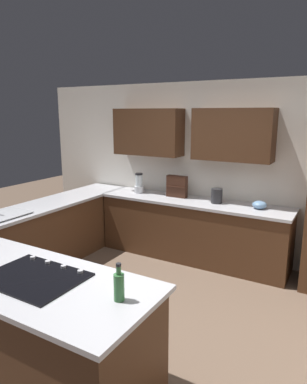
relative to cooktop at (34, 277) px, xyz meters
The scene contains 14 objects.
ground_plane 1.48m from the cooktop, 98.33° to the right, with size 14.00×14.00×0.00m, color brown.
wall_back 3.24m from the cooktop, 91.77° to the right, with size 6.00×0.44×2.60m.
lower_cabinets_back 2.91m from the cooktop, 91.37° to the right, with size 2.80×0.60×0.86m, color #472B19.
countertop_back 2.87m from the cooktop, 91.37° to the right, with size 2.84×0.64×0.04m, color #B2B2B7.
lower_cabinets_side 2.42m from the cooktop, 45.87° to the right, with size 0.60×2.90×0.86m, color #472B19.
countertop_side 2.37m from the cooktop, 45.87° to the right, with size 0.64×2.94×0.04m, color #B2B2B7.
island_base 0.48m from the cooktop, 90.00° to the left, with size 1.93×0.83×0.86m, color #472B19.
island_top 0.03m from the cooktop, 90.00° to the left, with size 2.01×0.91×0.04m, color #B2B2B7.
cooktop is the anchor object (origin of this frame).
blender 3.04m from the cooktop, 73.14° to the right, with size 0.15×0.15×0.32m.
mixing_bowl 3.08m from the cooktop, 109.31° to the right, with size 0.19×0.19×0.10m, color #668CB2.
spice_rack 2.96m from the cooktop, 85.52° to the right, with size 0.32×0.11×0.33m.
kettle 2.94m from the cooktop, 98.19° to the right, with size 0.16×0.16×0.21m, color #262628.
second_bottle 0.78m from the cooktop, behind, with size 0.07×0.07×0.27m.
Camera 1 is at (-1.89, 2.85, 2.15)m, focal length 32.75 mm.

